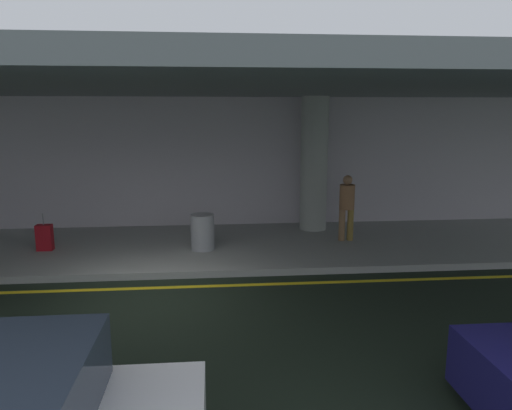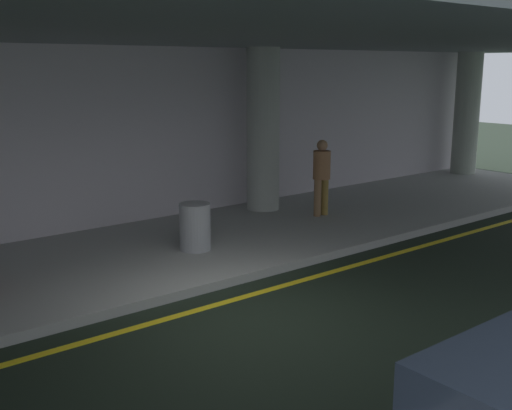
# 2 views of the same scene
# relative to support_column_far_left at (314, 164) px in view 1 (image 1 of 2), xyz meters

# --- Properties ---
(ground_plane) EXTENTS (60.00, 60.00, 0.00)m
(ground_plane) POSITION_rel_support_column_far_left_xyz_m (-4.00, -4.45, -1.97)
(ground_plane) COLOR black
(sidewalk) EXTENTS (26.00, 4.20, 0.15)m
(sidewalk) POSITION_rel_support_column_far_left_xyz_m (-4.00, -1.35, -1.90)
(sidewalk) COLOR #989A97
(sidewalk) RESTS_ON ground
(lane_stripe_yellow) EXTENTS (26.00, 0.14, 0.01)m
(lane_stripe_yellow) POSITION_rel_support_column_far_left_xyz_m (-4.00, -3.93, -1.97)
(lane_stripe_yellow) COLOR yellow
(lane_stripe_yellow) RESTS_ON ground
(support_column_far_left) EXTENTS (0.75, 0.75, 3.65)m
(support_column_far_left) POSITION_rel_support_column_far_left_xyz_m (0.00, 0.00, 0.00)
(support_column_far_left) COLOR #949992
(support_column_far_left) RESTS_ON sidewalk
(ceiling_overhang) EXTENTS (28.00, 13.20, 0.30)m
(ceiling_overhang) POSITION_rel_support_column_far_left_xyz_m (-4.00, -1.85, 1.97)
(ceiling_overhang) COLOR slate
(ceiling_overhang) RESTS_ON support_column_far_left
(terminal_back_wall) EXTENTS (26.00, 0.30, 3.80)m
(terminal_back_wall) POSITION_rel_support_column_far_left_xyz_m (-4.00, 0.90, -0.07)
(terminal_back_wall) COLOR #B6AEB6
(terminal_back_wall) RESTS_ON ground
(traveler_with_luggage) EXTENTS (0.38, 0.38, 1.68)m
(traveler_with_luggage) POSITION_rel_support_column_far_left_xyz_m (0.59, -1.31, -0.86)
(traveler_with_luggage) COLOR brown
(traveler_with_luggage) RESTS_ON sidewalk
(suitcase_upright_primary) EXTENTS (0.36, 0.22, 0.90)m
(suitcase_upright_primary) POSITION_rel_support_column_far_left_xyz_m (-6.78, -1.55, -1.51)
(suitcase_upright_primary) COLOR maroon
(suitcase_upright_primary) RESTS_ON sidewalk
(trash_bin_steel) EXTENTS (0.56, 0.56, 0.85)m
(trash_bin_steel) POSITION_rel_support_column_far_left_xyz_m (-3.05, -1.81, -1.40)
(trash_bin_steel) COLOR gray
(trash_bin_steel) RESTS_ON sidewalk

